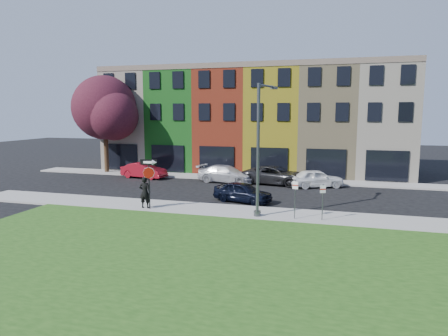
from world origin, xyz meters
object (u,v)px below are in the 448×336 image
(man, at_px, (145,192))
(sedan_near, at_px, (243,192))
(street_lamp, at_px, (260,150))
(stop_sign, at_px, (149,174))

(man, distance_m, sedan_near, 6.51)
(man, relative_size, sedan_near, 0.46)
(sedan_near, distance_m, street_lamp, 5.09)
(street_lamp, bearing_deg, stop_sign, -163.27)
(stop_sign, relative_size, street_lamp, 0.41)
(stop_sign, relative_size, sedan_near, 0.71)
(sedan_near, relative_size, street_lamp, 0.58)
(sedan_near, bearing_deg, stop_sign, 143.57)
(street_lamp, bearing_deg, sedan_near, 131.02)
(stop_sign, distance_m, street_lamp, 6.94)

